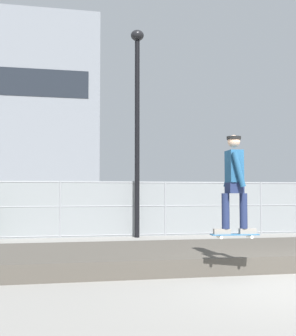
% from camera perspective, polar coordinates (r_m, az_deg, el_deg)
% --- Properties ---
extents(gravel_berm, '(14.66, 3.23, 0.31)m').
position_cam_1_polar(gravel_berm, '(10.03, 10.64, -10.53)').
color(gravel_berm, '#4C473F').
rests_on(gravel_berm, ground_plane).
extents(skateboard, '(0.82, 0.27, 0.07)m').
position_cam_1_polar(skateboard, '(7.80, 10.81, -8.22)').
color(skateboard, '#2D608C').
extents(skater, '(0.73, 0.60, 1.66)m').
position_cam_1_polar(skater, '(7.77, 10.74, -1.25)').
color(skater, gray).
rests_on(skater, skateboard).
extents(chain_fence, '(21.24, 0.06, 1.85)m').
position_cam_1_polar(chain_fence, '(15.60, 2.18, -5.07)').
color(chain_fence, gray).
rests_on(chain_fence, ground_plane).
extents(street_lamp, '(0.44, 0.44, 6.92)m').
position_cam_1_polar(street_lamp, '(15.26, -1.36, 7.57)').
color(street_lamp, black).
rests_on(street_lamp, ground_plane).
extents(parked_car_near, '(4.55, 2.26, 1.66)m').
position_cam_1_polar(parked_car_near, '(18.22, -15.84, -4.97)').
color(parked_car_near, silver).
rests_on(parked_car_near, ground_plane).
extents(parked_car_mid, '(4.44, 2.02, 1.66)m').
position_cam_1_polar(parked_car_mid, '(18.40, 1.82, -5.07)').
color(parked_car_mid, black).
rests_on(parked_car_mid, ground_plane).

